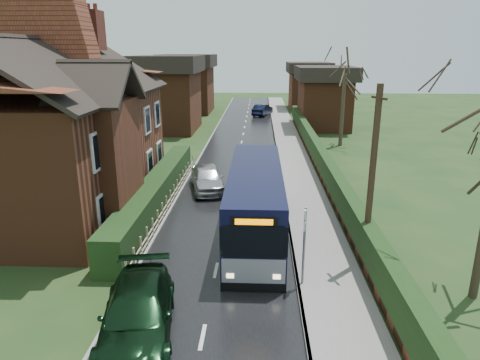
{
  "coord_description": "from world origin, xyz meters",
  "views": [
    {
      "loc": [
        1.58,
        -16.63,
        8.11
      ],
      "look_at": [
        0.65,
        4.1,
        1.8
      ],
      "focal_mm": 32.0,
      "sensor_mm": 36.0,
      "label": 1
    }
  ],
  "objects_px": {
    "car_green": "(138,313)",
    "bus_stop_sign": "(304,235)",
    "car_silver": "(207,178)",
    "telegraph_pole": "(372,178)",
    "bus": "(255,202)",
    "brick_house": "(59,126)"
  },
  "relations": [
    {
      "from": "brick_house",
      "to": "telegraph_pole",
      "type": "distance_m",
      "value": 15.74
    },
    {
      "from": "bus_stop_sign",
      "to": "bus",
      "type": "bearing_deg",
      "value": 121.66
    },
    {
      "from": "bus",
      "to": "telegraph_pole",
      "type": "bearing_deg",
      "value": -32.32
    },
    {
      "from": "car_silver",
      "to": "telegraph_pole",
      "type": "height_order",
      "value": "telegraph_pole"
    },
    {
      "from": "bus_stop_sign",
      "to": "telegraph_pole",
      "type": "bearing_deg",
      "value": 45.21
    },
    {
      "from": "brick_house",
      "to": "bus",
      "type": "distance_m",
      "value": 11.07
    },
    {
      "from": "car_green",
      "to": "telegraph_pole",
      "type": "relative_size",
      "value": 0.72
    },
    {
      "from": "car_silver",
      "to": "car_green",
      "type": "height_order",
      "value": "car_silver"
    },
    {
      "from": "brick_house",
      "to": "bus",
      "type": "xyz_separation_m",
      "value": [
        10.19,
        -3.24,
        -2.85
      ]
    },
    {
      "from": "bus_stop_sign",
      "to": "car_green",
      "type": "bearing_deg",
      "value": -139.25
    },
    {
      "from": "car_silver",
      "to": "bus_stop_sign",
      "type": "distance_m",
      "value": 11.91
    },
    {
      "from": "car_silver",
      "to": "bus_stop_sign",
      "type": "xyz_separation_m",
      "value": [
        4.7,
        -10.88,
        1.22
      ]
    },
    {
      "from": "bus_stop_sign",
      "to": "telegraph_pole",
      "type": "height_order",
      "value": "telegraph_pole"
    },
    {
      "from": "car_silver",
      "to": "car_green",
      "type": "relative_size",
      "value": 0.89
    },
    {
      "from": "telegraph_pole",
      "to": "car_silver",
      "type": "bearing_deg",
      "value": 110.65
    },
    {
      "from": "brick_house",
      "to": "bus_stop_sign",
      "type": "distance_m",
      "value": 14.44
    },
    {
      "from": "bus",
      "to": "car_green",
      "type": "height_order",
      "value": "bus"
    },
    {
      "from": "brick_house",
      "to": "bus_stop_sign",
      "type": "height_order",
      "value": "brick_house"
    },
    {
      "from": "brick_house",
      "to": "car_green",
      "type": "xyz_separation_m",
      "value": [
        6.83,
        -10.73,
        -3.64
      ]
    },
    {
      "from": "bus",
      "to": "bus_stop_sign",
      "type": "distance_m",
      "value": 4.88
    },
    {
      "from": "bus",
      "to": "telegraph_pole",
      "type": "xyz_separation_m",
      "value": [
        4.34,
        -2.75,
        2.02
      ]
    },
    {
      "from": "car_green",
      "to": "bus_stop_sign",
      "type": "distance_m",
      "value": 6.03
    }
  ]
}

